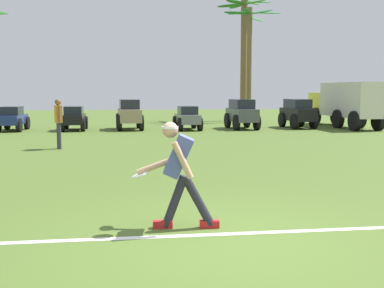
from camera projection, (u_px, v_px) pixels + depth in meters
The scene contains 14 objects.
ground_plane at pixel (227, 239), 5.90m from camera, with size 80.00×80.00×0.00m, color #496226.
field_line_paint at pixel (224, 234), 6.10m from camera, with size 19.05×0.12×0.01m, color white.
frisbee_thrower at pixel (179, 169), 6.30m from camera, with size 1.09×0.53×1.41m.
frisbee_in_flight at pixel (140, 175), 6.50m from camera, with size 0.24×0.25×0.11m.
teammate_near_sideline at pixel (58, 119), 14.95m from camera, with size 0.29×0.49×1.56m.
parked_car_slot_a at pixel (13, 118), 21.77m from camera, with size 1.09×2.20×1.10m.
parked_car_slot_b at pixel (74, 118), 22.04m from camera, with size 1.13×2.22×1.10m.
parked_car_slot_c at pixel (129, 114), 22.42m from camera, with size 1.33×2.42×1.40m.
parked_car_slot_d at pixel (187, 118), 22.31m from camera, with size 1.22×2.25×1.10m.
parked_car_slot_e at pixel (242, 113), 22.82m from camera, with size 1.32×2.41×1.40m.
parked_car_slot_f at pixel (298, 113), 23.40m from camera, with size 1.31×2.41×1.40m.
box_truck at pixel (344, 102), 23.84m from camera, with size 1.61×5.95×2.20m.
palm_tree_right_of_centre at pixel (250, 51), 27.34m from camera, with size 3.48×3.14×6.48m.
palm_tree_far_right at pixel (244, 50), 28.81m from camera, with size 3.30×3.66×7.39m.
Camera 1 is at (-1.10, -5.65, 1.82)m, focal length 45.00 mm.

